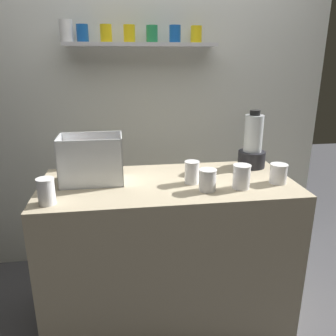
# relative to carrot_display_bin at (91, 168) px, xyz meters

# --- Properties ---
(ground_plane) EXTENTS (8.00, 8.00, 0.00)m
(ground_plane) POSITION_rel_carrot_display_bin_xyz_m (0.42, -0.06, -0.98)
(ground_plane) COLOR #4C4C51
(counter) EXTENTS (1.40, 0.64, 0.90)m
(counter) POSITION_rel_carrot_display_bin_xyz_m (0.42, -0.06, -0.53)
(counter) COLOR tan
(counter) RESTS_ON ground_plane
(back_wall_unit) EXTENTS (2.60, 0.24, 2.50)m
(back_wall_unit) POSITION_rel_carrot_display_bin_xyz_m (0.41, 0.71, 0.28)
(back_wall_unit) COLOR silver
(back_wall_unit) RESTS_ON ground_plane
(carrot_display_bin) EXTENTS (0.34, 0.21, 0.26)m
(carrot_display_bin) POSITION_rel_carrot_display_bin_xyz_m (0.00, 0.00, 0.00)
(carrot_display_bin) COLOR white
(carrot_display_bin) RESTS_ON counter
(blender_pitcher) EXTENTS (0.17, 0.17, 0.36)m
(blender_pitcher) POSITION_rel_carrot_display_bin_xyz_m (0.98, 0.14, 0.05)
(blender_pitcher) COLOR black
(blender_pitcher) RESTS_ON counter
(juice_cup_beet_far_left) EXTENTS (0.08, 0.08, 0.13)m
(juice_cup_beet_far_left) POSITION_rel_carrot_display_bin_xyz_m (-0.19, -0.27, -0.03)
(juice_cup_beet_far_left) COLOR white
(juice_cup_beet_far_left) RESTS_ON counter
(juice_cup_beet_left) EXTENTS (0.08, 0.08, 0.12)m
(juice_cup_beet_left) POSITION_rel_carrot_display_bin_xyz_m (0.54, -0.09, -0.02)
(juice_cup_beet_left) COLOR white
(juice_cup_beet_left) RESTS_ON counter
(juice_cup_mango_middle) EXTENTS (0.09, 0.09, 0.11)m
(juice_cup_mango_middle) POSITION_rel_carrot_display_bin_xyz_m (0.60, -0.22, -0.03)
(juice_cup_mango_middle) COLOR white
(juice_cup_mango_middle) RESTS_ON counter
(juice_cup_orange_right) EXTENTS (0.09, 0.09, 0.13)m
(juice_cup_orange_right) POSITION_rel_carrot_display_bin_xyz_m (0.78, -0.21, -0.02)
(juice_cup_orange_right) COLOR white
(juice_cup_orange_right) RESTS_ON counter
(juice_cup_mango_far_right) EXTENTS (0.10, 0.10, 0.11)m
(juice_cup_mango_far_right) POSITION_rel_carrot_display_bin_xyz_m (1.01, -0.16, -0.04)
(juice_cup_mango_far_right) COLOR white
(juice_cup_mango_far_right) RESTS_ON counter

